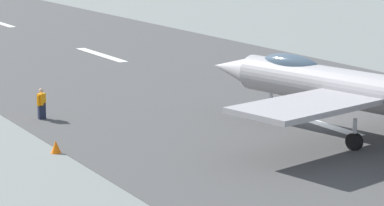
% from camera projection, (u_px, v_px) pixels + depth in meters
% --- Properties ---
extents(ground_plane, '(400.00, 400.00, 0.00)m').
position_uv_depth(ground_plane, '(307.00, 120.00, 42.63)').
color(ground_plane, slate).
extents(runway_strip, '(240.00, 26.00, 0.02)m').
position_uv_depth(runway_strip, '(308.00, 120.00, 42.61)').
color(runway_strip, '#444443').
rests_on(runway_strip, ground).
extents(fighter_jet, '(16.72, 14.68, 5.55)m').
position_uv_depth(fighter_jet, '(348.00, 87.00, 38.66)').
color(fighter_jet, '#9B9899').
rests_on(fighter_jet, ground).
extents(crew_person, '(0.50, 0.55, 1.58)m').
position_uv_depth(crew_person, '(42.00, 104.00, 42.61)').
color(crew_person, '#1E2338').
rests_on(crew_person, ground).
extents(marker_cone_mid, '(0.44, 0.44, 0.55)m').
position_uv_depth(marker_cone_mid, '(56.00, 147.00, 36.36)').
color(marker_cone_mid, orange).
rests_on(marker_cone_mid, ground).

